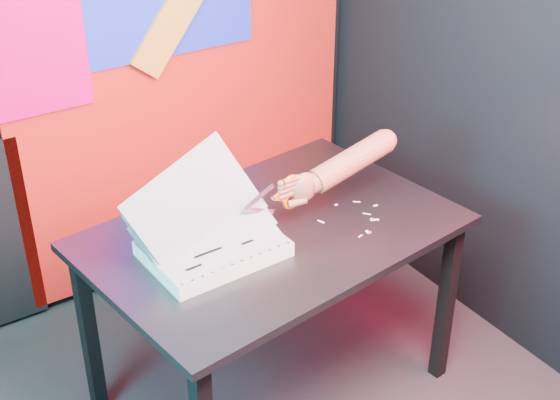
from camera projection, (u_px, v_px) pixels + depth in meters
room at (214, 170)px, 1.80m from camera, size 3.01×3.01×2.71m
backdrop at (52, 108)px, 3.08m from camera, size 2.88×0.05×2.08m
work_table at (272, 249)px, 2.74m from camera, size 1.35×0.98×0.75m
printout_stack at (212, 246)px, 2.54m from camera, size 0.50×0.33×0.39m
scissors at (287, 194)px, 2.63m from camera, size 0.23×0.02×0.13m
hand_forearm at (344, 165)px, 2.74m from camera, size 0.51×0.11×0.17m
paper_clippings at (360, 219)px, 2.75m from camera, size 0.25×0.22×0.00m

